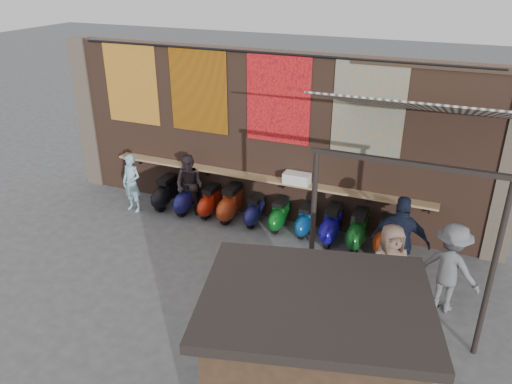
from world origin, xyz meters
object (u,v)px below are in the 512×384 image
(shopper_navy, at_px, (400,242))
(shopper_tan, at_px, (389,267))
(scooter_stool_7, at_px, (332,225))
(diner_right, at_px, (189,185))
(scooter_stool_8, at_px, (358,230))
(scooter_stool_1, at_px, (187,198))
(scooter_stool_2, at_px, (210,202))
(diner_left, at_px, (132,183))
(scooter_stool_4, at_px, (255,211))
(scooter_stool_5, at_px, (279,215))
(scooter_stool_3, at_px, (231,204))
(scooter_stool_9, at_px, (384,236))
(shelf_box, at_px, (297,178))
(scooter_stool_6, at_px, (305,221))
(shopper_grey, at_px, (450,268))
(scooter_stool_0, at_px, (166,193))

(shopper_navy, height_order, shopper_tan, shopper_navy)
(scooter_stool_7, distance_m, diner_right, 3.61)
(scooter_stool_8, height_order, diner_right, diner_right)
(scooter_stool_1, bearing_deg, scooter_stool_8, -0.27)
(scooter_stool_2, distance_m, scooter_stool_7, 3.11)
(scooter_stool_7, relative_size, diner_left, 0.59)
(scooter_stool_4, height_order, scooter_stool_5, scooter_stool_5)
(scooter_stool_1, distance_m, diner_left, 1.42)
(scooter_stool_5, bearing_deg, scooter_stool_7, -4.17)
(scooter_stool_2, distance_m, scooter_stool_3, 0.58)
(scooter_stool_1, height_order, scooter_stool_8, scooter_stool_8)
(scooter_stool_5, bearing_deg, scooter_stool_9, -2.09)
(diner_left, height_order, shopper_tan, shopper_tan)
(scooter_stool_4, bearing_deg, shelf_box, 15.31)
(shelf_box, relative_size, diner_right, 0.39)
(scooter_stool_6, distance_m, shopper_navy, 2.60)
(scooter_stool_3, relative_size, scooter_stool_7, 1.01)
(scooter_stool_7, bearing_deg, scooter_stool_1, 179.68)
(scooter_stool_4, height_order, shopper_grey, shopper_grey)
(scooter_stool_2, distance_m, scooter_stool_6, 2.47)
(scooter_stool_6, relative_size, shopper_navy, 0.39)
(scooter_stool_1, height_order, diner_left, diner_left)
(shopper_navy, bearing_deg, scooter_stool_3, -19.39)
(scooter_stool_2, height_order, scooter_stool_3, scooter_stool_3)
(scooter_stool_1, bearing_deg, scooter_stool_5, 1.72)
(scooter_stool_3, xyz_separation_m, diner_right, (-1.06, -0.13, 0.35))
(scooter_stool_0, xyz_separation_m, scooter_stool_6, (3.72, 0.03, -0.05))
(scooter_stool_3, bearing_deg, scooter_stool_8, -1.60)
(shelf_box, xyz_separation_m, scooter_stool_6, (0.33, -0.26, -0.90))
(shopper_navy, bearing_deg, scooter_stool_8, -51.48)
(scooter_stool_8, height_order, shopper_navy, shopper_navy)
(diner_right, bearing_deg, scooter_stool_9, 4.84)
(scooter_stool_1, bearing_deg, scooter_stool_0, 176.99)
(scooter_stool_4, height_order, shopper_tan, shopper_tan)
(scooter_stool_0, distance_m, scooter_stool_6, 3.72)
(diner_left, relative_size, shopper_tan, 0.89)
(scooter_stool_2, xyz_separation_m, scooter_stool_6, (2.47, -0.00, -0.02))
(scooter_stool_7, bearing_deg, shelf_box, 160.44)
(scooter_stool_4, height_order, scooter_stool_8, scooter_stool_8)
(scooter_stool_3, bearing_deg, scooter_stool_2, 179.93)
(scooter_stool_6, xyz_separation_m, diner_right, (-2.95, -0.13, 0.43))
(scooter_stool_1, bearing_deg, shopper_navy, -12.10)
(scooter_stool_1, relative_size, shopper_tan, 0.50)
(shelf_box, height_order, shopper_grey, shopper_grey)
(scooter_stool_9, xyz_separation_m, shopper_grey, (1.35, -1.54, 0.46))
(scooter_stool_0, bearing_deg, scooter_stool_7, -0.72)
(scooter_stool_3, bearing_deg, scooter_stool_5, 0.29)
(scooter_stool_2, relative_size, scooter_stool_4, 1.07)
(diner_left, bearing_deg, scooter_stool_9, 11.45)
(diner_left, bearing_deg, shopper_tan, -5.11)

